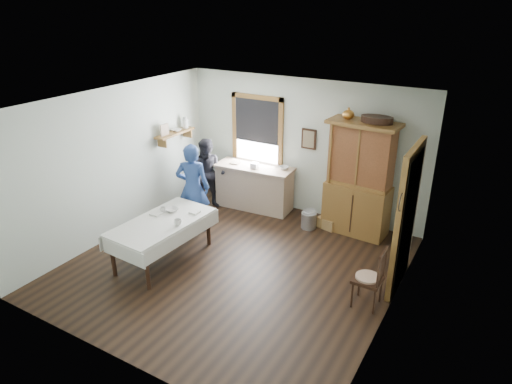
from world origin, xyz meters
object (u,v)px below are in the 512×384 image
china_hutch (359,179)px  pail (309,220)px  work_counter (254,187)px  woman_blue (193,191)px  dining_table (163,240)px  figure_dark (209,176)px  spindle_chair (368,277)px  wicker_basket (328,223)px

china_hutch → pail: 1.25m
work_counter → woman_blue: (-0.48, -1.42, 0.33)m
dining_table → figure_dark: figure_dark is taller
spindle_chair → figure_dark: 4.20m
pail → wicker_basket: pail is taller
dining_table → pail: (1.64, 2.27, -0.20)m
china_hutch → spindle_chair: size_ratio=2.26×
dining_table → spindle_chair: size_ratio=1.91×
dining_table → wicker_basket: 3.15m
work_counter → figure_dark: (-0.83, -0.44, 0.22)m
china_hutch → woman_blue: (-2.66, -1.44, -0.28)m
spindle_chair → woman_blue: bearing=170.4°
china_hutch → pail: (-0.81, -0.30, -0.90)m
work_counter → woman_blue: woman_blue is taller
figure_dark → wicker_basket: bearing=-15.9°
wicker_basket → china_hutch: bearing=13.6°
china_hutch → figure_dark: china_hutch is taller
dining_table → wicker_basket: bearing=51.3°
spindle_chair → pail: bearing=134.1°
dining_table → pail: size_ratio=5.71×
dining_table → china_hutch: bearing=46.4°
dining_table → pail: dining_table is taller
wicker_basket → pail: bearing=-151.2°
spindle_chair → pail: size_ratio=2.99×
woman_blue → figure_dark: (-0.35, 0.98, -0.10)m
china_hutch → spindle_chair: (0.88, -2.06, -0.59)m
work_counter → spindle_chair: (3.05, -2.04, 0.01)m
china_hutch → dining_table: (-2.44, -2.56, -0.70)m
figure_dark → dining_table: bearing=-98.8°
wicker_basket → figure_dark: size_ratio=0.26×
wicker_basket → spindle_chair: bearing=-55.1°
work_counter → china_hutch: bearing=-3.4°
china_hutch → wicker_basket: china_hutch is taller
wicker_basket → figure_dark: (-2.52, -0.35, 0.58)m
spindle_chair → woman_blue: woman_blue is taller
china_hutch → woman_blue: size_ratio=1.35×
dining_table → spindle_chair: 3.36m
china_hutch → figure_dark: (-3.01, -0.46, -0.38)m
pail → woman_blue: 2.26m
dining_table → spindle_chair: spindle_chair is taller
china_hutch → figure_dark: bearing=-167.4°
pail → work_counter: bearing=168.6°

